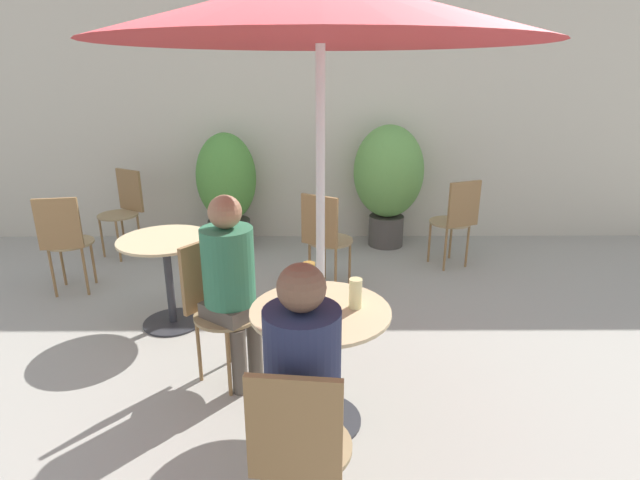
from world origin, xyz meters
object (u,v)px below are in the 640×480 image
(cafe_table_near, at_px, (320,341))
(beer_glass_1, at_px, (310,279))
(seated_person_0, at_px, (230,275))
(potted_plant_1, at_px, (388,177))
(bistro_chair_1, at_px, (298,444))
(bistro_chair_2, at_px, (325,234))
(potted_plant_0, at_px, (227,186))
(bistro_chair_4, at_px, (457,216))
(bistro_chair_3, at_px, (124,205))
(bistro_chair_0, at_px, (216,298))
(beer_glass_0, at_px, (355,293))
(cafe_table_far, at_px, (168,264))
(seated_person_1, at_px, (303,378))
(beer_glass_2, at_px, (299,311))
(bistro_chair_5, at_px, (64,236))
(umbrella, at_px, (320,10))

(cafe_table_near, height_order, beer_glass_1, beer_glass_1)
(seated_person_0, xyz_separation_m, potted_plant_1, (1.30, 2.62, 0.06))
(bistro_chair_1, relative_size, bistro_chair_2, 1.00)
(bistro_chair_2, distance_m, potted_plant_0, 1.60)
(bistro_chair_4, bearing_deg, bistro_chair_1, 42.51)
(bistro_chair_3, bearing_deg, bistro_chair_2, 6.29)
(bistro_chair_0, height_order, beer_glass_0, bistro_chair_0)
(cafe_table_far, height_order, beer_glass_1, beer_glass_1)
(bistro_chair_0, height_order, potted_plant_1, potted_plant_1)
(bistro_chair_0, relative_size, bistro_chair_1, 1.00)
(potted_plant_0, bearing_deg, seated_person_0, -79.73)
(potted_plant_0, bearing_deg, bistro_chair_3, -169.37)
(bistro_chair_2, height_order, seated_person_1, seated_person_1)
(beer_glass_2, bearing_deg, seated_person_1, -86.36)
(beer_glass_0, xyz_separation_m, beer_glass_2, (-0.29, -0.18, -0.01))
(bistro_chair_2, height_order, beer_glass_0, bistro_chair_2)
(bistro_chair_5, distance_m, beer_glass_1, 2.64)
(potted_plant_1, bearing_deg, bistro_chair_3, -174.97)
(bistro_chair_4, bearing_deg, bistro_chair_0, 19.73)
(bistro_chair_0, xyz_separation_m, beer_glass_2, (0.55, -0.64, 0.23))
(seated_person_1, height_order, potted_plant_1, potted_plant_1)
(cafe_table_far, xyz_separation_m, bistro_chair_4, (2.51, 1.16, 0.05))
(bistro_chair_3, xyz_separation_m, potted_plant_1, (2.83, 0.25, 0.25))
(beer_glass_1, bearing_deg, seated_person_0, 155.52)
(cafe_table_near, height_order, bistro_chair_3, bistro_chair_3)
(bistro_chair_5, bearing_deg, bistro_chair_0, 131.90)
(umbrella, bearing_deg, bistro_chair_4, 59.83)
(bistro_chair_1, bearing_deg, potted_plant_0, -70.11)
(bistro_chair_4, distance_m, bistro_chair_5, 3.60)
(seated_person_1, bearing_deg, cafe_table_near, -90.00)
(cafe_table_near, bearing_deg, beer_glass_0, 6.90)
(beer_glass_2, relative_size, umbrella, 0.06)
(bistro_chair_1, distance_m, bistro_chair_2, 2.59)
(beer_glass_2, distance_m, umbrella, 1.39)
(cafe_table_far, distance_m, seated_person_1, 2.15)
(potted_plant_1, bearing_deg, bistro_chair_5, -156.17)
(bistro_chair_1, distance_m, bistro_chair_3, 4.09)
(bistro_chair_3, relative_size, beer_glass_1, 4.66)
(bistro_chair_5, relative_size, seated_person_1, 0.73)
(beer_glass_0, distance_m, potted_plant_1, 3.05)
(bistro_chair_5, relative_size, potted_plant_1, 0.67)
(seated_person_1, bearing_deg, bistro_chair_2, -86.58)
(seated_person_1, distance_m, beer_glass_1, 0.84)
(bistro_chair_2, relative_size, bistro_chair_3, 1.00)
(beer_glass_1, height_order, potted_plant_0, potted_plant_0)
(bistro_chair_5, relative_size, potted_plant_0, 0.71)
(cafe_table_far, relative_size, umbrella, 0.31)
(seated_person_0, xyz_separation_m, beer_glass_1, (0.48, -0.22, 0.07))
(cafe_table_near, xyz_separation_m, bistro_chair_1, (-0.09, -0.81, 0.03))
(beer_glass_2, bearing_deg, cafe_table_far, 128.52)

